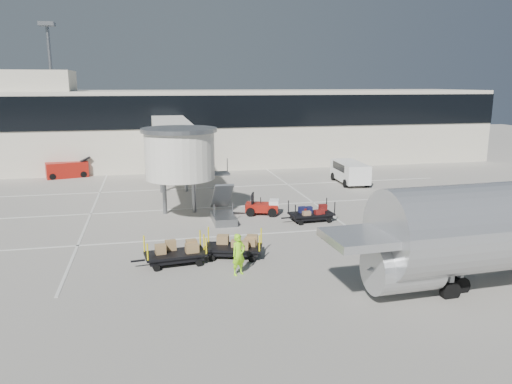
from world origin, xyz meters
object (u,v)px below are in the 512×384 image
baggage_tug (263,207)px  box_cart_near (232,247)px  belt_loader (67,170)px  suitcase_cart (310,214)px  box_cart_far (175,254)px  minivan (349,171)px  ground_worker (239,254)px

baggage_tug → box_cart_near: bearing=-95.8°
baggage_tug → belt_loader: (-15.06, 17.37, 0.20)m
suitcase_cart → box_cart_near: (-6.07, -5.62, 0.06)m
box_cart_far → belt_loader: 27.17m
suitcase_cart → box_cart_near: box_cart_near is taller
baggage_tug → minivan: bearing=59.6°
suitcase_cart → minivan: 13.61m
ground_worker → minivan: size_ratio=0.39×
baggage_tug → box_cart_far: bearing=-109.6°
suitcase_cart → ground_worker: 10.16m
minivan → baggage_tug: bearing=-135.4°
box_cart_near → box_cart_far: size_ratio=0.98×
baggage_tug → belt_loader: 22.99m
baggage_tug → box_cart_near: size_ratio=0.67×
box_cart_near → minivan: minivan is taller
ground_worker → belt_loader: size_ratio=0.47×
baggage_tug → minivan: size_ratio=0.48×
suitcase_cart → ground_worker: ground_worker is taller
ground_worker → minivan: 23.72m
suitcase_cart → box_cart_far: bearing=-150.2°
belt_loader → suitcase_cart: bearing=-62.6°
suitcase_cart → minivan: bearing=52.8°
box_cart_near → ground_worker: bearing=-75.7°
baggage_tug → box_cart_near: (-3.47, -7.98, 0.00)m
box_cart_near → ground_worker: 2.48m
suitcase_cart → belt_loader: 26.48m
box_cart_far → ground_worker: ground_worker is taller
suitcase_cart → belt_loader: (-17.66, 19.72, 0.26)m
box_cart_far → ground_worker: (2.81, -2.03, 0.48)m
box_cart_near → box_cart_far: 2.94m
box_cart_near → belt_loader: size_ratio=0.86×
baggage_tug → belt_loader: belt_loader is taller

